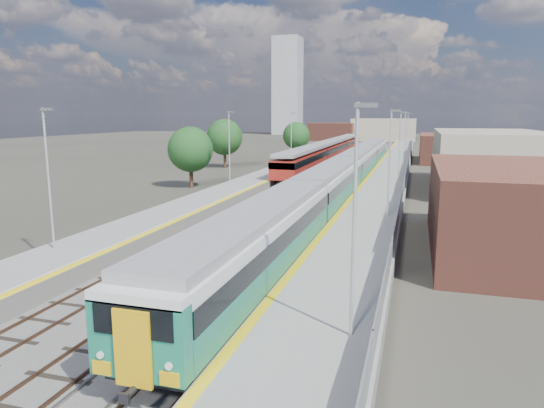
% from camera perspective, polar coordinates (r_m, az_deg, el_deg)
% --- Properties ---
extents(ground, '(320.00, 320.00, 0.00)m').
position_cam_1_polar(ground, '(64.05, 8.91, 3.01)').
color(ground, '#47443A').
rests_on(ground, ground).
extents(ballast_bed, '(10.50, 155.00, 0.06)m').
position_cam_1_polar(ballast_bed, '(66.83, 7.29, 3.38)').
color(ballast_bed, '#565451').
rests_on(ballast_bed, ground).
extents(tracks, '(8.96, 160.00, 0.17)m').
position_cam_1_polar(tracks, '(68.37, 8.01, 3.59)').
color(tracks, '#4C3323').
rests_on(tracks, ground).
extents(platform_right, '(4.70, 155.00, 8.52)m').
position_cam_1_polar(platform_right, '(65.98, 13.77, 3.52)').
color(platform_right, slate).
rests_on(platform_right, ground).
extents(platform_left, '(4.30, 155.00, 8.52)m').
position_cam_1_polar(platform_left, '(68.17, 1.63, 4.01)').
color(platform_left, slate).
rests_on(platform_left, ground).
extents(buildings, '(72.00, 185.50, 40.00)m').
position_cam_1_polar(buildings, '(153.90, 6.75, 11.32)').
color(buildings, brown).
rests_on(buildings, ground).
extents(green_train, '(2.95, 82.18, 3.25)m').
position_cam_1_polar(green_train, '(52.19, 8.90, 3.88)').
color(green_train, black).
rests_on(green_train, ground).
extents(red_train, '(3.00, 60.78, 3.79)m').
position_cam_1_polar(red_train, '(82.07, 6.80, 6.24)').
color(red_train, black).
rests_on(red_train, ground).
extents(tree_a, '(5.08, 5.08, 6.88)m').
position_cam_1_polar(tree_a, '(55.32, -9.57, 6.34)').
color(tree_a, '#382619').
rests_on(tree_a, ground).
extents(tree_b, '(5.56, 5.56, 7.54)m').
position_cam_1_polar(tree_b, '(76.14, -5.61, 7.83)').
color(tree_b, '#382619').
rests_on(tree_b, ground).
extents(tree_c, '(5.06, 5.06, 6.86)m').
position_cam_1_polar(tree_c, '(91.80, 2.88, 8.04)').
color(tree_c, '#382619').
rests_on(tree_c, ground).
extents(tree_d, '(4.07, 4.07, 5.52)m').
position_cam_1_polar(tree_d, '(71.37, 26.74, 5.58)').
color(tree_d, '#382619').
rests_on(tree_d, ground).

